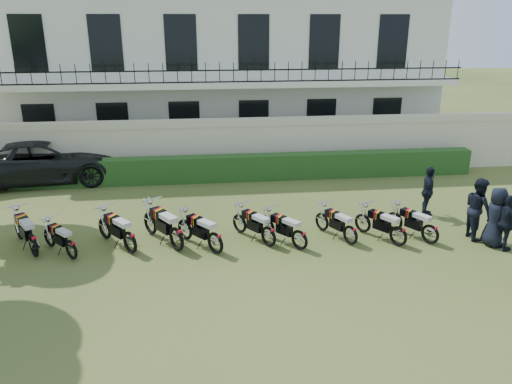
{
  "coord_description": "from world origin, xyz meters",
  "views": [
    {
      "loc": [
        -0.83,
        -11.49,
        6.06
      ],
      "look_at": [
        0.74,
        2.4,
        1.17
      ],
      "focal_mm": 35.0,
      "sensor_mm": 36.0,
      "label": 1
    }
  ],
  "objects_px": {
    "motorcycle_2": "(130,237)",
    "motorcycle_8": "(399,231)",
    "motorcycle_4": "(215,238)",
    "officer_4": "(478,208)",
    "motorcycle_1": "(71,245)",
    "motorcycle_6": "(300,235)",
    "motorcycle_7": "(351,231)",
    "officer_2": "(506,223)",
    "suv": "(47,160)",
    "motorcycle_9": "(431,230)",
    "officer_3": "(496,217)",
    "motorcycle_0": "(33,240)",
    "motorcycle_5": "(269,232)",
    "officer_5": "(428,192)",
    "motorcycle_3": "(176,233)"
  },
  "relations": [
    {
      "from": "suv",
      "to": "officer_2",
      "type": "distance_m",
      "value": 16.14
    },
    {
      "from": "motorcycle_9",
      "to": "officer_5",
      "type": "distance_m",
      "value": 2.3
    },
    {
      "from": "motorcycle_1",
      "to": "motorcycle_5",
      "type": "relative_size",
      "value": 0.86
    },
    {
      "from": "officer_4",
      "to": "officer_5",
      "type": "xyz_separation_m",
      "value": [
        -0.68,
        1.79,
        -0.09
      ]
    },
    {
      "from": "motorcycle_2",
      "to": "officer_5",
      "type": "xyz_separation_m",
      "value": [
        9.15,
        1.79,
        0.32
      ]
    },
    {
      "from": "motorcycle_0",
      "to": "motorcycle_1",
      "type": "distance_m",
      "value": 1.07
    },
    {
      "from": "motorcycle_9",
      "to": "officer_3",
      "type": "xyz_separation_m",
      "value": [
        1.73,
        -0.25,
        0.4
      ]
    },
    {
      "from": "motorcycle_4",
      "to": "motorcycle_9",
      "type": "height_order",
      "value": "motorcycle_4"
    },
    {
      "from": "motorcycle_1",
      "to": "suv",
      "type": "relative_size",
      "value": 0.22
    },
    {
      "from": "motorcycle_1",
      "to": "motorcycle_9",
      "type": "bearing_deg",
      "value": -42.97
    },
    {
      "from": "motorcycle_8",
      "to": "motorcycle_9",
      "type": "bearing_deg",
      "value": -32.46
    },
    {
      "from": "motorcycle_3",
      "to": "suv",
      "type": "height_order",
      "value": "suv"
    },
    {
      "from": "motorcycle_1",
      "to": "officer_5",
      "type": "xyz_separation_m",
      "value": [
        10.64,
        1.97,
        0.39
      ]
    },
    {
      "from": "motorcycle_2",
      "to": "motorcycle_8",
      "type": "xyz_separation_m",
      "value": [
        7.37,
        -0.35,
        -0.04
      ]
    },
    {
      "from": "motorcycle_3",
      "to": "motorcycle_4",
      "type": "distance_m",
      "value": 1.09
    },
    {
      "from": "motorcycle_4",
      "to": "officer_4",
      "type": "bearing_deg",
      "value": -37.05
    },
    {
      "from": "suv",
      "to": "motorcycle_9",
      "type": "bearing_deg",
      "value": -127.43
    },
    {
      "from": "motorcycle_3",
      "to": "motorcycle_2",
      "type": "bearing_deg",
      "value": 147.2
    },
    {
      "from": "motorcycle_4",
      "to": "motorcycle_6",
      "type": "distance_m",
      "value": 2.3
    },
    {
      "from": "motorcycle_3",
      "to": "motorcycle_7",
      "type": "height_order",
      "value": "motorcycle_3"
    },
    {
      "from": "officer_2",
      "to": "motorcycle_0",
      "type": "bearing_deg",
      "value": 70.93
    },
    {
      "from": "motorcycle_0",
      "to": "motorcycle_8",
      "type": "bearing_deg",
      "value": -34.73
    },
    {
      "from": "motorcycle_6",
      "to": "motorcycle_9",
      "type": "relative_size",
      "value": 0.93
    },
    {
      "from": "motorcycle_9",
      "to": "motorcycle_2",
      "type": "bearing_deg",
      "value": 146.01
    },
    {
      "from": "motorcycle_6",
      "to": "suv",
      "type": "distance_m",
      "value": 11.19
    },
    {
      "from": "motorcycle_5",
      "to": "motorcycle_7",
      "type": "xyz_separation_m",
      "value": [
        2.3,
        -0.14,
        -0.02
      ]
    },
    {
      "from": "motorcycle_1",
      "to": "motorcycle_6",
      "type": "distance_m",
      "value": 6.08
    },
    {
      "from": "motorcycle_2",
      "to": "officer_2",
      "type": "height_order",
      "value": "officer_2"
    },
    {
      "from": "officer_4",
      "to": "motorcycle_9",
      "type": "bearing_deg",
      "value": 103.92
    },
    {
      "from": "suv",
      "to": "officer_3",
      "type": "xyz_separation_m",
      "value": [
        14.01,
        -7.48,
        0.03
      ]
    },
    {
      "from": "suv",
      "to": "officer_2",
      "type": "xyz_separation_m",
      "value": [
        14.13,
        -7.8,
        -0.03
      ]
    },
    {
      "from": "motorcycle_5",
      "to": "suv",
      "type": "bearing_deg",
      "value": 102.86
    },
    {
      "from": "officer_4",
      "to": "officer_3",
      "type": "bearing_deg",
      "value": -156.8
    },
    {
      "from": "motorcycle_7",
      "to": "suv",
      "type": "relative_size",
      "value": 0.27
    },
    {
      "from": "motorcycle_6",
      "to": "officer_3",
      "type": "height_order",
      "value": "officer_3"
    },
    {
      "from": "motorcycle_1",
      "to": "motorcycle_5",
      "type": "xyz_separation_m",
      "value": [
        5.27,
        0.21,
        0.03
      ]
    },
    {
      "from": "motorcycle_7",
      "to": "motorcycle_8",
      "type": "bearing_deg",
      "value": -38.02
    },
    {
      "from": "suv",
      "to": "motorcycle_7",
      "type": "bearing_deg",
      "value": -131.95
    },
    {
      "from": "motorcycle_0",
      "to": "officer_3",
      "type": "height_order",
      "value": "officer_3"
    },
    {
      "from": "motorcycle_3",
      "to": "motorcycle_4",
      "type": "bearing_deg",
      "value": -49.84
    },
    {
      "from": "motorcycle_7",
      "to": "officer_3",
      "type": "distance_m",
      "value": 4.02
    },
    {
      "from": "motorcycle_8",
      "to": "officer_5",
      "type": "distance_m",
      "value": 2.8
    },
    {
      "from": "motorcycle_7",
      "to": "officer_2",
      "type": "distance_m",
      "value": 4.18
    },
    {
      "from": "motorcycle_5",
      "to": "officer_3",
      "type": "relative_size",
      "value": 0.9
    },
    {
      "from": "motorcycle_9",
      "to": "motorcycle_7",
      "type": "bearing_deg",
      "value": 143.1
    },
    {
      "from": "motorcycle_2",
      "to": "motorcycle_7",
      "type": "relative_size",
      "value": 1.0
    },
    {
      "from": "motorcycle_2",
      "to": "motorcycle_8",
      "type": "bearing_deg",
      "value": -41.45
    },
    {
      "from": "motorcycle_5",
      "to": "officer_2",
      "type": "bearing_deg",
      "value": -43.6
    },
    {
      "from": "motorcycle_2",
      "to": "officer_2",
      "type": "relative_size",
      "value": 1.0
    },
    {
      "from": "suv",
      "to": "officer_2",
      "type": "height_order",
      "value": "suv"
    }
  ]
}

